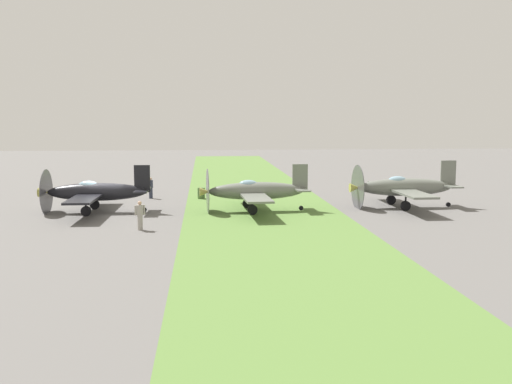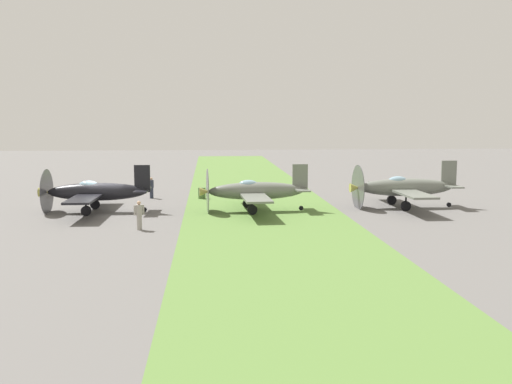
% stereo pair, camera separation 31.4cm
% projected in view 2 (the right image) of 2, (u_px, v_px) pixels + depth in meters
% --- Properties ---
extents(ground_plane, '(160.00, 160.00, 0.00)m').
position_uv_depth(ground_plane, '(105.00, 212.00, 40.67)').
color(ground_plane, '#605E5B').
extents(grass_verge, '(120.00, 11.00, 0.01)m').
position_uv_depth(grass_verge, '(262.00, 210.00, 41.56)').
color(grass_verge, '#567A38').
rests_on(grass_verge, ground).
extents(airplane_lead, '(9.66, 7.69, 3.46)m').
position_uv_depth(airplane_lead, '(95.00, 192.00, 40.48)').
color(airplane_lead, black).
rests_on(airplane_lead, ground).
extents(airplane_wingman, '(9.72, 7.69, 3.47)m').
position_uv_depth(airplane_wingman, '(254.00, 191.00, 40.96)').
color(airplane_wingman, slate).
rests_on(airplane_wingman, ground).
extents(airplane_trail, '(10.09, 8.02, 3.61)m').
position_uv_depth(airplane_trail, '(404.00, 187.00, 42.62)').
color(airplane_trail, slate).
rests_on(airplane_trail, ground).
extents(ground_crew_chief, '(0.38, 0.60, 1.73)m').
position_uv_depth(ground_crew_chief, '(139.00, 215.00, 34.19)').
color(ground_crew_chief, '#9E998E').
rests_on(ground_crew_chief, ground).
extents(ground_crew_mechanic, '(0.60, 0.38, 1.73)m').
position_uv_depth(ground_crew_mechanic, '(151.00, 187.00, 47.70)').
color(ground_crew_mechanic, '#2D3342').
rests_on(ground_crew_mechanic, ground).
extents(fuel_drum, '(0.60, 0.60, 0.90)m').
position_uv_depth(fuel_drum, '(202.00, 193.00, 47.59)').
color(fuel_drum, '#476633').
rests_on(fuel_drum, ground).
extents(supply_crate, '(1.21, 1.21, 0.64)m').
position_uv_depth(supply_crate, '(94.00, 193.00, 48.72)').
color(supply_crate, olive).
rests_on(supply_crate, ground).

